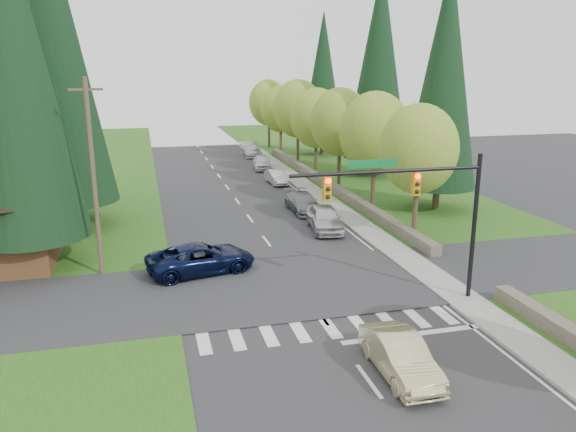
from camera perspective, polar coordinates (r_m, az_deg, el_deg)
name	(u,v)px	position (r m, az deg, el deg)	size (l,w,h in m)	color
ground	(358,367)	(21.07, 7.15, -14.94)	(120.00, 120.00, 0.00)	#28282B
grass_east	(423,210)	(43.24, 13.56, 0.58)	(14.00, 110.00, 0.06)	#245717
grass_west	(53,235)	(38.82, -22.81, -1.83)	(14.00, 110.00, 0.06)	#245717
cross_street	(299,285)	(27.90, 1.12, -7.06)	(120.00, 8.00, 0.10)	#28282B
sidewalk_east	(337,208)	(42.59, 5.03, 0.78)	(1.80, 80.00, 0.13)	gray
curb_east	(327,209)	(42.32, 3.94, 0.71)	(0.20, 80.00, 0.13)	gray
stone_wall_north	(326,183)	(50.45, 3.85, 3.37)	(0.70, 40.00, 0.70)	#4C4438
traffic_signal	(419,198)	(24.83, 13.14, 1.83)	(8.70, 0.37, 6.80)	black
utility_pole	(94,177)	(29.50, -19.15, 3.74)	(1.60, 0.24, 10.00)	#473828
decid_tree_0	(419,149)	(35.22, 13.14, 6.64)	(4.80, 4.80, 8.37)	#38281C
decid_tree_1	(375,133)	(41.51, 8.83, 8.34)	(5.20, 5.20, 8.80)	#38281C
decid_tree_2	(340,122)	(47.91, 5.30, 9.47)	(5.00, 5.00, 8.82)	#38281C
decid_tree_3	(316,118)	(54.58, 2.90, 9.90)	(5.00, 5.00, 8.55)	#38281C
decid_tree_4	(298,109)	(61.27, 1.02, 10.84)	(5.40, 5.40, 9.18)	#38281C
decid_tree_5	(281,109)	(68.02, -0.75, 10.81)	(4.80, 4.80, 8.30)	#38281C
decid_tree_6	(269,103)	(74.82, -1.97, 11.43)	(5.20, 5.20, 8.86)	#38281C
conifer_w_a	(11,59)	(31.49, -26.32, 14.08)	(6.12, 6.12, 19.80)	#38281C
conifer_w_c	(55,53)	(39.24, -22.62, 15.08)	(6.46, 6.46, 20.80)	#38281C
conifer_w_e	(38,69)	(45.45, -24.04, 13.50)	(5.78, 5.78, 18.80)	#38281C
conifer_e_a	(444,76)	(42.45, 15.61, 13.53)	(5.44, 5.44, 17.80)	#38281C
conifer_e_b	(379,63)	(55.45, 9.23, 15.12)	(6.12, 6.12, 19.80)	#38281C
conifer_e_c	(323,77)	(68.22, 3.57, 13.95)	(5.10, 5.10, 16.80)	#38281C
sedan_champagne	(400,356)	(20.48, 11.34, -13.78)	(1.51, 4.34, 1.43)	#CDC388
suv_navy	(201,258)	(29.64, -8.81, -4.28)	(2.59, 5.63, 1.56)	black
parked_car_a	(325,218)	(36.86, 3.77, -0.22)	(1.95, 4.85, 1.65)	silver
parked_car_b	(303,202)	(41.64, 1.54, 1.39)	(1.94, 4.77, 1.38)	slate
parked_car_c	(276,177)	(51.54, -1.18, 3.97)	(1.34, 3.85, 1.27)	silver
parked_car_d	(262,162)	(58.97, -2.64, 5.46)	(1.76, 4.37, 1.49)	silver
parked_car_e	(253,150)	(67.72, -3.61, 6.66)	(2.01, 4.93, 1.43)	#BBBBC0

